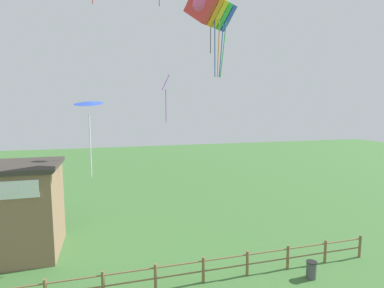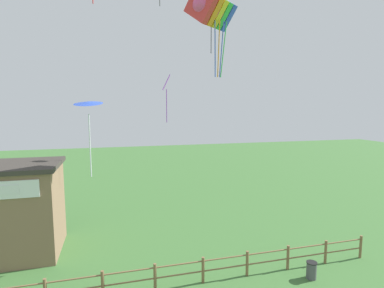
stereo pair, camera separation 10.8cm
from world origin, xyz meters
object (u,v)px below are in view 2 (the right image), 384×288
(kite_rainbow_parafoil, at_px, (211,9))
(kite_blue_delta, at_px, (88,105))
(trash_bin, at_px, (311,270))
(kite_purple_streamer, at_px, (166,88))
(kite_cyan_delta, at_px, (211,16))

(kite_rainbow_parafoil, relative_size, kite_blue_delta, 1.49)
(trash_bin, height_order, kite_rainbow_parafoil, kite_rainbow_parafoil)
(trash_bin, relative_size, kite_blue_delta, 0.26)
(kite_blue_delta, bearing_deg, kite_rainbow_parafoil, 29.32)
(kite_purple_streamer, xyz_separation_m, kite_blue_delta, (-4.93, -9.52, -1.39))
(kite_purple_streamer, bearing_deg, kite_blue_delta, -117.40)
(kite_rainbow_parafoil, distance_m, kite_blue_delta, 9.07)
(kite_rainbow_parafoil, height_order, kite_blue_delta, kite_rainbow_parafoil)
(kite_cyan_delta, bearing_deg, trash_bin, -70.82)
(trash_bin, xyz_separation_m, kite_cyan_delta, (-2.65, 7.61, 13.76))
(trash_bin, height_order, kite_blue_delta, kite_blue_delta)
(trash_bin, relative_size, kite_cyan_delta, 0.31)
(kite_purple_streamer, height_order, kite_blue_delta, kite_purple_streamer)
(kite_rainbow_parafoil, height_order, kite_purple_streamer, kite_rainbow_parafoil)
(kite_rainbow_parafoil, height_order, kite_cyan_delta, kite_rainbow_parafoil)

